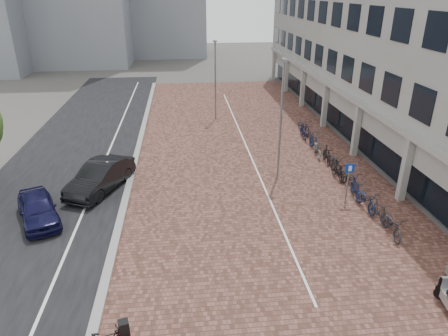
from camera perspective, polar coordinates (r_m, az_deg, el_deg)
ground at (r=16.54m, az=2.22°, el=-12.62°), size 140.00×140.00×0.00m
plaza_brick at (r=27.29m, az=2.87°, el=2.80°), size 14.50×42.00×0.04m
street_asphalt at (r=27.89m, az=-20.09°, el=1.77°), size 8.00×50.00×0.03m
curb at (r=27.15m, az=-12.12°, el=2.30°), size 0.35×42.00×0.14m
lane_line at (r=27.45m, az=-16.06°, el=2.01°), size 0.12×44.00×0.00m
parking_line at (r=27.31m, az=3.29°, el=2.87°), size 0.10×30.00×0.00m
office_building at (r=32.78m, az=22.61°, el=19.83°), size 8.40×40.00×15.00m
car_navy at (r=20.44m, az=-24.82°, el=-5.22°), size 3.00×4.12×1.31m
car_dark at (r=22.33m, az=-17.05°, el=-1.18°), size 3.33×4.90×1.53m
parking_sign at (r=20.61m, az=17.17°, el=-1.32°), size 0.45×0.09×2.16m
lamp_near at (r=22.10m, az=8.00°, el=6.44°), size 0.12×0.12×6.56m
lamp_far at (r=32.74m, az=-1.24°, el=12.08°), size 0.12×0.12×6.21m
bike_row at (r=24.59m, az=15.18°, el=0.79°), size 1.38×15.84×1.05m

